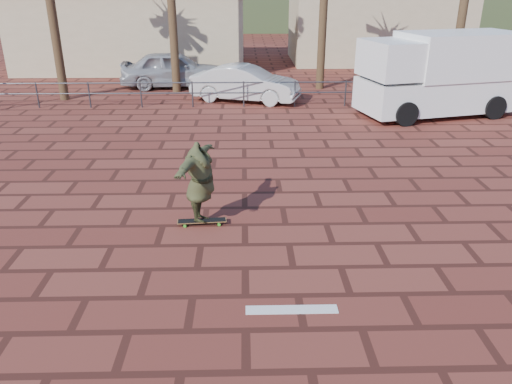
# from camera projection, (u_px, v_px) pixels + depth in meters

# --- Properties ---
(ground) EXTENTS (120.00, 120.00, 0.00)m
(ground) POSITION_uv_depth(u_px,v_px,m) (245.00, 268.00, 8.65)
(ground) COLOR brown
(ground) RESTS_ON ground
(paint_stripe) EXTENTS (1.40, 0.22, 0.01)m
(paint_stripe) POSITION_uv_depth(u_px,v_px,m) (292.00, 310.00, 7.56)
(paint_stripe) COLOR white
(paint_stripe) RESTS_ON ground
(guardrail) EXTENTS (24.06, 0.06, 1.00)m
(guardrail) POSITION_uv_depth(u_px,v_px,m) (244.00, 89.00, 19.42)
(guardrail) COLOR #47494F
(guardrail) RESTS_ON ground
(building_west) EXTENTS (12.60, 7.60, 4.50)m
(building_west) POSITION_uv_depth(u_px,v_px,m) (136.00, 25.00, 27.85)
(building_west) COLOR beige
(building_west) RESTS_ON ground
(building_east) EXTENTS (10.60, 6.60, 5.00)m
(building_east) POSITION_uv_depth(u_px,v_px,m) (376.00, 18.00, 29.91)
(building_east) COLOR beige
(building_east) RESTS_ON ground
(longboard) EXTENTS (1.01, 0.29, 0.10)m
(longboard) POSITION_uv_depth(u_px,v_px,m) (202.00, 221.00, 10.16)
(longboard) COLOR olive
(longboard) RESTS_ON ground
(skateboarder) EXTENTS (1.02, 2.12, 1.67)m
(skateboarder) POSITION_uv_depth(u_px,v_px,m) (200.00, 182.00, 9.83)
(skateboarder) COLOR #3C3F22
(skateboarder) RESTS_ON longboard
(campervan) EXTENTS (6.02, 3.63, 2.92)m
(campervan) POSITION_uv_depth(u_px,v_px,m) (441.00, 73.00, 17.95)
(campervan) COLOR white
(campervan) RESTS_ON ground
(car_silver) EXTENTS (4.94, 2.28, 1.64)m
(car_silver) POSITION_uv_depth(u_px,v_px,m) (174.00, 69.00, 22.97)
(car_silver) COLOR #A7AAAE
(car_silver) RESTS_ON ground
(car_white) EXTENTS (4.62, 2.80, 1.44)m
(car_white) POSITION_uv_depth(u_px,v_px,m) (245.00, 84.00, 20.32)
(car_white) COLOR silver
(car_white) RESTS_ON ground
(street_sign) EXTENTS (0.50, 0.17, 2.47)m
(street_sign) POSITION_uv_depth(u_px,v_px,m) (399.00, 61.00, 19.14)
(street_sign) COLOR gray
(street_sign) RESTS_ON ground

